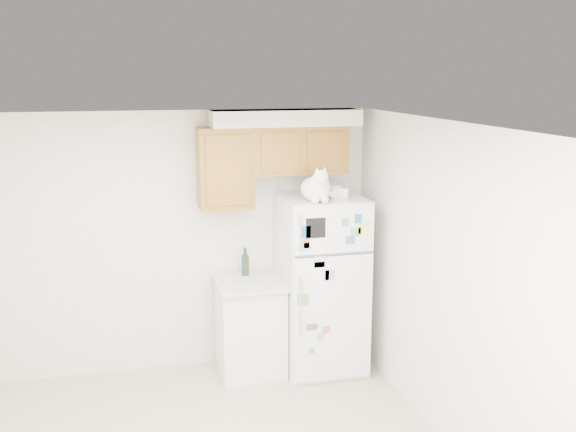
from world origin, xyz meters
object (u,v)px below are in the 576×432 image
object	(u,v)px
base_counter	(250,326)
storage_box_front	(340,193)
bottle_amber	(246,262)
bottle_green	(245,261)
refrigerator	(322,284)
storage_box_back	(331,190)
cat	(317,188)

from	to	relation	value
base_counter	storage_box_front	size ratio (longest dim) A/B	6.13
bottle_amber	base_counter	bearing A→B (deg)	-90.14
storage_box_front	bottle_green	size ratio (longest dim) A/B	0.54
base_counter	refrigerator	bearing A→B (deg)	-6.10
refrigerator	storage_box_back	bearing A→B (deg)	31.76
refrigerator	bottle_amber	xyz separation A→B (m)	(-0.69, 0.26, 0.20)
bottle_green	storage_box_back	bearing A→B (deg)	-13.14
refrigerator	base_counter	bearing A→B (deg)	173.90
refrigerator	bottle_green	xyz separation A→B (m)	(-0.70, 0.25, 0.21)
refrigerator	storage_box_front	size ratio (longest dim) A/B	11.33
cat	bottle_amber	size ratio (longest dim) A/B	1.79
refrigerator	cat	xyz separation A→B (m)	(-0.11, -0.18, 0.97)
refrigerator	base_counter	size ratio (longest dim) A/B	1.85
storage_box_front	bottle_amber	bearing A→B (deg)	176.66
refrigerator	base_counter	xyz separation A→B (m)	(-0.69, 0.07, -0.39)
bottle_amber	storage_box_back	bearing A→B (deg)	-13.77
storage_box_back	storage_box_front	distance (m)	0.13
cat	bottle_amber	xyz separation A→B (m)	(-0.58, 0.44, -0.77)
base_counter	cat	bearing A→B (deg)	-24.09
storage_box_front	refrigerator	bearing A→B (deg)	175.03
cat	base_counter	bearing A→B (deg)	155.91
storage_box_front	storage_box_back	bearing A→B (deg)	127.92
cat	bottle_green	world-z (taller)	cat
refrigerator	cat	size ratio (longest dim) A/B	3.59
refrigerator	bottle_green	world-z (taller)	refrigerator
refrigerator	storage_box_back	distance (m)	0.91
refrigerator	bottle_amber	bearing A→B (deg)	159.67
storage_box_front	bottle_green	bearing A→B (deg)	177.30
base_counter	storage_box_back	bearing A→B (deg)	-0.85
refrigerator	bottle_green	size ratio (longest dim) A/B	6.14
refrigerator	cat	world-z (taller)	cat
cat	storage_box_back	world-z (taller)	cat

